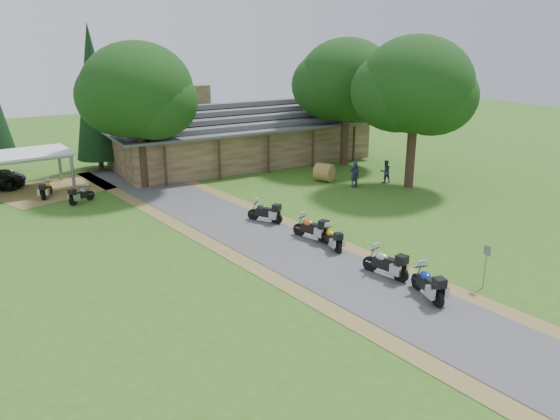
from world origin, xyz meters
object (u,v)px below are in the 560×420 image
motorcycle_row_e (265,211)px  motorcycle_carport_a (46,189)px  hay_bale (324,172)px  lodge (241,132)px  carport (24,172)px  motorcycle_row_b (386,262)px  motorcycle_row_d (311,227)px  motorcycle_row_c (332,237)px  motorcycle_row_a (428,282)px  motorcycle_carport_b (81,194)px

motorcycle_row_e → motorcycle_carport_a: motorcycle_row_e is taller
hay_bale → lodge: bearing=104.3°
motorcycle_carport_a → hay_bale: hay_bale is taller
carport → motorcycle_carport_a: 2.52m
carport → motorcycle_row_e: size_ratio=3.18×
motorcycle_row_b → motorcycle_row_d: size_ratio=1.02×
motorcycle_row_b → motorcycle_row_c: motorcycle_row_b is taller
motorcycle_row_a → hay_bale: bearing=-7.7°
carport → motorcycle_row_b: carport is taller
motorcycle_row_e → motorcycle_row_b: bearing=153.6°
lodge → motorcycle_row_d: bearing=-105.5°
motorcycle_row_b → motorcycle_row_d: motorcycle_row_b is taller
motorcycle_carport_a → hay_bale: size_ratio=1.32×
motorcycle_row_d → motorcycle_row_e: size_ratio=1.04×
motorcycle_row_b → motorcycle_row_c: bearing=-13.6°
motorcycle_row_b → motorcycle_carport_a: bearing=13.0°
motorcycle_row_c → motorcycle_row_d: 1.55m
motorcycle_carport_b → carport: bearing=89.8°
carport → motorcycle_row_c: 21.95m
motorcycle_carport_b → motorcycle_row_a: bearing=-96.4°
carport → motorcycle_row_d: 20.55m
motorcycle_row_c → motorcycle_carport_b: motorcycle_carport_b is taller
lodge → motorcycle_row_c: lodge is taller
carport → motorcycle_carport_b: carport is taller
motorcycle_row_a → hay_bale: 18.29m
motorcycle_row_a → motorcycle_row_c: bearing=15.9°
lodge → hay_bale: (2.21, -8.67, -1.81)m
motorcycle_row_d → motorcycle_row_c: bearing=167.4°
motorcycle_carport_b → hay_bale: size_ratio=1.33×
carport → hay_bale: (18.68, -7.78, -0.66)m
motorcycle_row_c → motorcycle_carport_a: 19.55m
motorcycle_carport_b → hay_bale: (15.98, -3.24, 0.06)m
carport → motorcycle_row_e: carport is taller
motorcycle_row_d → motorcycle_row_e: bearing=-7.9°
carport → motorcycle_row_b: 25.30m
motorcycle_row_a → motorcycle_carport_a: motorcycle_row_a is taller
motorcycle_row_c → motorcycle_carport_a: size_ratio=1.01×
motorcycle_row_e → motorcycle_carport_b: size_ratio=1.11×
motorcycle_row_a → motorcycle_row_b: motorcycle_row_b is taller
motorcycle_row_c → motorcycle_row_e: (-0.94, 5.07, 0.07)m
motorcycle_row_c → motorcycle_row_e: motorcycle_row_e is taller
motorcycle_row_d → motorcycle_carport_b: 15.27m
carport → motorcycle_row_b: bearing=-66.8°
motorcycle_row_e → hay_bale: size_ratio=1.48×
motorcycle_row_c → hay_bale: 12.84m
motorcycle_row_a → motorcycle_row_c: motorcycle_row_a is taller
carport → motorcycle_carport_a: size_ratio=3.56×
motorcycle_carport_a → motorcycle_carport_b: size_ratio=0.99×
carport → motorcycle_row_c: (11.69, -18.56, -0.72)m
motorcycle_row_c → motorcycle_row_e: size_ratio=0.90×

